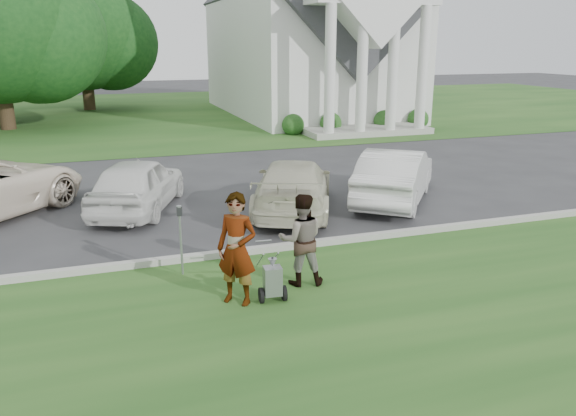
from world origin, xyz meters
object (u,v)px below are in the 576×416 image
parking_meter_near (180,232)px  car_c (293,186)px  church (308,15)px  car_b (138,184)px  tree_back (83,36)px  person_left (237,250)px  striping_cart (273,282)px  person_right (301,240)px  car_d (395,176)px

parking_meter_near → car_c: parking_meter_near is taller
church → car_b: (-11.70, -18.44, -5.22)m
tree_back → person_left: (2.49, -31.62, -3.75)m
church → striping_cart: size_ratio=25.21×
tree_back → car_b: (1.31, -25.31, -4.00)m
tree_back → parking_meter_near: size_ratio=6.89×
parking_meter_near → church: bearing=64.1°
tree_back → person_right: tree_back is taller
person_left → tree_back: bearing=133.9°
tree_back → car_c: bearing=-78.9°
person_right → car_b: person_right is taller
church → car_c: church is taller
car_b → car_d: car_d is taller
church → tree_back: size_ratio=2.51×
church → striping_cart: 27.37m
church → car_b: size_ratio=5.67×
car_b → parking_meter_near: bearing=116.7°
striping_cart → car_b: car_b is taller
church → person_left: church is taller
person_right → parking_meter_near: size_ratio=1.23×
person_left → car_b: size_ratio=0.46×
striping_cart → parking_meter_near: size_ratio=0.68×
church → tree_back: (-13.01, 6.87, -1.21)m
parking_meter_near → car_c: size_ratio=0.29×
person_right → car_c: person_right is taller
parking_meter_near → person_left: bearing=-64.5°
church → person_right: size_ratio=13.98×
striping_cart → car_d: bearing=49.3°
person_left → person_right: size_ratio=1.13×
parking_meter_near → car_d: 7.28m
church → person_right: (-9.22, -24.34, -5.08)m
church → parking_meter_near: bearing=-115.9°
church → person_right: 26.52m
car_c → car_d: 3.00m
tree_back → church: bearing=-27.8°
church → car_b: 22.45m
person_left → car_d: size_ratio=0.43×
person_right → car_d: 6.32m
person_left → parking_meter_near: size_ratio=1.39×
person_right → car_b: 6.41m
church → car_d: bearing=-103.6°
tree_back → striping_cart: 32.20m
tree_back → person_left: size_ratio=4.94×
church → striping_cart: bearing=-111.8°
tree_back → parking_meter_near: (1.76, -30.08, -3.85)m
car_b → car_c: size_ratio=0.89×
car_c → car_b: bearing=3.7°
parking_meter_near → car_d: bearing=27.6°
person_left → car_c: 5.65m
parking_meter_near → car_b: (-0.45, 4.77, -0.16)m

